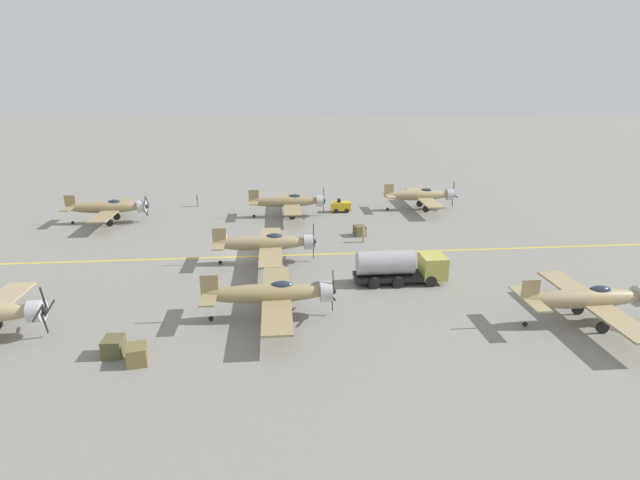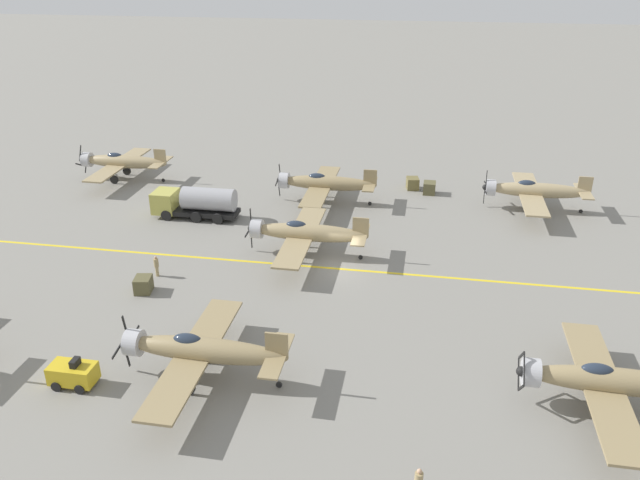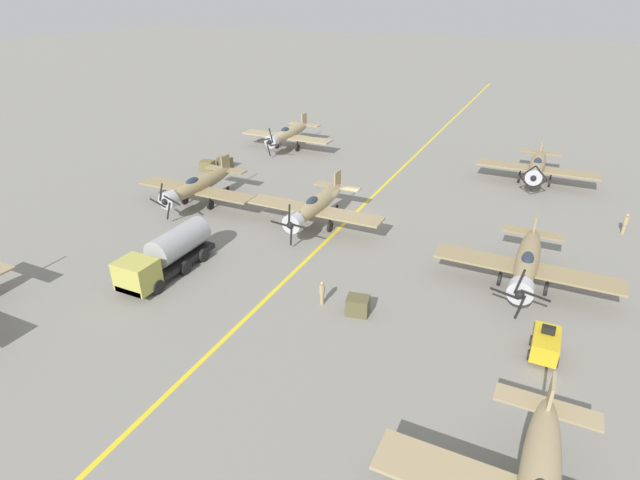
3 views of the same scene
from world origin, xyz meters
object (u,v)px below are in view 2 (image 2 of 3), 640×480
(airplane_mid_right, at_px, (324,183))
(airplane_mid_left, at_px, (200,350))
(airplane_mid_center, at_px, (305,233))
(airplane_near_right, at_px, (534,190))
(supply_crate_by_tanker, at_px, (429,188))
(ground_crew_walking, at_px, (156,265))
(supply_crate_mid_lane, at_px, (143,285))
(airplane_far_right, at_px, (122,162))
(supply_crate_outboard, at_px, (413,183))
(tow_tractor, at_px, (73,373))
(airplane_near_left, at_px, (610,381))
(fuel_tanker, at_px, (195,202))

(airplane_mid_right, height_order, airplane_mid_left, airplane_mid_left)
(airplane_mid_right, distance_m, airplane_mid_center, 12.07)
(airplane_near_right, xyz_separation_m, supply_crate_by_tanker, (2.87, 9.83, -1.40))
(ground_crew_walking, height_order, supply_crate_by_tanker, ground_crew_walking)
(ground_crew_walking, relative_size, supply_crate_mid_lane, 1.20)
(airplane_mid_center, distance_m, supply_crate_by_tanker, 19.14)
(airplane_near_right, bearing_deg, airplane_far_right, 94.70)
(airplane_near_right, xyz_separation_m, airplane_mid_right, (-1.48, 20.08, -0.00))
(supply_crate_by_tanker, relative_size, supply_crate_outboard, 1.02)
(airplane_far_right, bearing_deg, airplane_mid_left, -149.26)
(airplane_mid_left, bearing_deg, supply_crate_mid_lane, 58.17)
(tow_tractor, bearing_deg, airplane_mid_left, -75.50)
(airplane_far_right, bearing_deg, airplane_mid_center, -124.75)
(airplane_mid_center, bearing_deg, airplane_near_right, -55.45)
(airplane_mid_left, distance_m, airplane_near_left, 22.39)
(tow_tractor, height_order, supply_crate_outboard, tow_tractor)
(tow_tractor, height_order, ground_crew_walking, tow_tractor)
(supply_crate_outboard, bearing_deg, supply_crate_mid_lane, 144.15)
(airplane_far_right, bearing_deg, supply_crate_mid_lane, -152.85)
(airplane_mid_center, distance_m, supply_crate_outboard, 19.33)
(airplane_mid_center, xyz_separation_m, supply_crate_by_tanker, (16.40, -9.77, -1.40))
(airplane_near_left, distance_m, supply_crate_outboard, 35.62)
(supply_crate_by_tanker, bearing_deg, airplane_far_right, 92.34)
(airplane_near_right, bearing_deg, airplane_mid_left, 150.74)
(airplane_far_right, height_order, airplane_mid_center, airplane_mid_center)
(airplane_near_right, distance_m, supply_crate_mid_lane, 37.06)
(airplane_mid_center, height_order, tow_tractor, airplane_mid_center)
(airplane_mid_right, relative_size, airplane_mid_left, 1.00)
(tow_tractor, bearing_deg, airplane_far_right, 21.76)
(fuel_tanker, relative_size, supply_crate_by_tanker, 5.43)
(airplane_mid_left, height_order, supply_crate_mid_lane, airplane_mid_left)
(supply_crate_outboard, bearing_deg, supply_crate_by_tanker, -122.84)
(airplane_mid_left, height_order, airplane_far_right, airplane_mid_left)
(airplane_mid_center, distance_m, ground_crew_walking, 11.95)
(fuel_tanker, bearing_deg, airplane_far_right, 52.50)
(tow_tractor, bearing_deg, supply_crate_by_tanker, -28.89)
(airplane_far_right, relative_size, airplane_mid_center, 1.00)
(airplane_near_right, distance_m, airplane_near_left, 29.62)
(supply_crate_by_tanker, bearing_deg, airplane_mid_left, 159.63)
(ground_crew_walking, height_order, supply_crate_outboard, ground_crew_walking)
(airplane_mid_right, height_order, supply_crate_outboard, airplane_mid_right)
(airplane_mid_right, relative_size, ground_crew_walking, 7.14)
(airplane_near_left, height_order, supply_crate_by_tanker, airplane_near_left)
(airplane_mid_right, relative_size, tow_tractor, 4.62)
(airplane_mid_left, distance_m, ground_crew_walking, 14.01)
(airplane_mid_right, xyz_separation_m, airplane_far_right, (2.99, 22.85, 0.00))
(airplane_near_left, relative_size, supply_crate_mid_lane, 8.57)
(airplane_mid_right, height_order, ground_crew_walking, airplane_mid_right)
(airplane_far_right, height_order, tow_tractor, airplane_far_right)
(airplane_mid_left, xyz_separation_m, airplane_near_left, (1.06, -22.36, -0.00))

